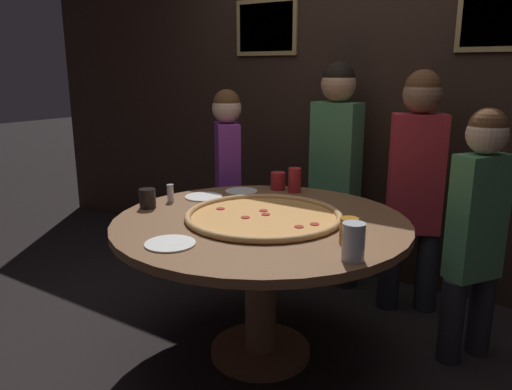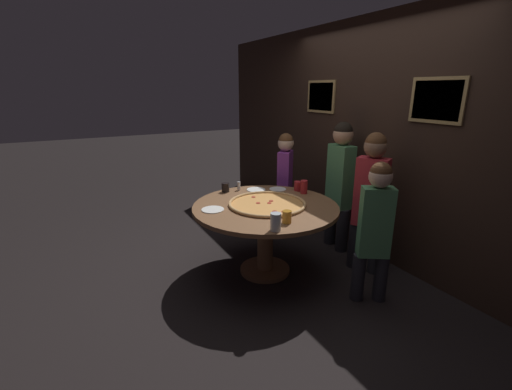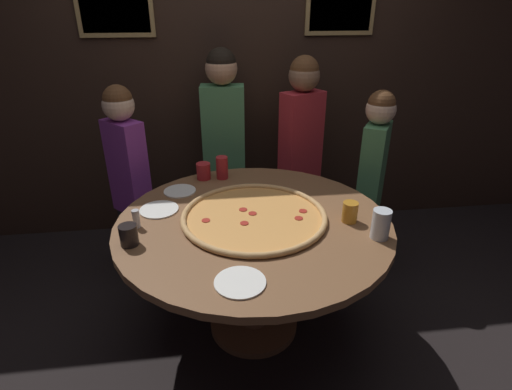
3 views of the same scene
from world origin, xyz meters
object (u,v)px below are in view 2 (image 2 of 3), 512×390
diner_far_right (340,179)px  diner_side_right (285,178)px  dining_table (265,219)px  white_plate_near_front (278,189)px  diner_side_left (370,195)px  diner_centre_back (375,225)px  drink_cup_far_right (287,217)px  drink_cup_beside_pizza (304,187)px  drink_cup_near_right (276,222)px  drink_cup_by_shaker (225,187)px  drink_cup_front_edge (298,186)px  condiment_shaker (239,186)px  white_plate_far_back (256,190)px  white_plate_right_side (213,210)px  giant_pizza (267,204)px

diner_far_right → diner_side_right: (-0.66, -0.32, -0.10)m
dining_table → white_plate_near_front: size_ratio=7.53×
diner_side_left → diner_centre_back: diner_side_left is taller
drink_cup_far_right → diner_side_left: 1.02m
drink_cup_beside_pizza → drink_cup_near_right: 1.09m
drink_cup_by_shaker → dining_table: bearing=14.8°
drink_cup_near_right → diner_side_left: size_ratio=0.10×
white_plate_near_front → diner_side_left: diner_side_left is taller
drink_cup_front_edge → diner_centre_back: diner_centre_back is taller
diner_centre_back → condiment_shaker: bearing=-36.2°
white_plate_far_back → diner_side_right: bearing=114.1°
drink_cup_front_edge → diner_side_right: 0.53m
drink_cup_beside_pizza → drink_cup_far_right: (0.63, -0.65, -0.02)m
drink_cup_by_shaker → diner_centre_back: (1.50, 0.73, -0.06)m
diner_far_right → diner_centre_back: diner_far_right is taller
drink_cup_front_edge → diner_far_right: 0.50m
condiment_shaker → drink_cup_far_right: bearing=-4.0°
white_plate_far_back → diner_side_left: 1.25m
white_plate_right_side → diner_centre_back: bearing=47.2°
dining_table → condiment_shaker: bearing=-179.8°
white_plate_near_front → diner_far_right: size_ratio=0.13×
white_plate_near_front → diner_centre_back: size_ratio=0.15×
dining_table → drink_cup_far_right: (0.50, -0.08, 0.20)m
white_plate_near_front → diner_centre_back: 1.30m
dining_table → drink_cup_near_right: 0.68m
giant_pizza → diner_side_left: 1.04m
drink_cup_beside_pizza → diner_centre_back: (1.02, 0.00, -0.09)m
white_plate_right_side → condiment_shaker: size_ratio=2.22×
dining_table → drink_cup_by_shaker: size_ratio=14.13×
drink_cup_near_right → white_plate_far_back: bearing=158.9°
drink_cup_front_edge → drink_cup_by_shaker: drink_cup_front_edge is taller
white_plate_right_side → diner_far_right: 1.57m
drink_cup_near_right → dining_table: bearing=156.9°
drink_cup_far_right → white_plate_near_front: drink_cup_far_right is taller
white_plate_right_side → white_plate_far_back: bearing=119.4°
drink_cup_near_right → white_plate_near_front: drink_cup_near_right is taller
drink_cup_front_edge → drink_cup_beside_pizza: bearing=-3.7°
giant_pizza → condiment_shaker: bearing=-178.3°
drink_cup_near_right → diner_far_right: diner_far_right is taller
drink_cup_beside_pizza → drink_cup_by_shaker: (-0.48, -0.73, -0.02)m
condiment_shaker → diner_far_right: diner_far_right is taller
diner_centre_back → drink_cup_by_shaker: bearing=-31.2°
dining_table → white_plate_near_front: white_plate_near_front is taller
drink_cup_by_shaker → diner_far_right: bearing=67.0°
drink_cup_by_shaker → diner_side_right: 0.91m
white_plate_right_side → white_plate_far_back: same height
giant_pizza → condiment_shaker: 0.61m
condiment_shaker → diner_far_right: size_ratio=0.06×
white_plate_right_side → white_plate_near_front: 0.96m
drink_cup_front_edge → diner_side_right: (-0.50, 0.16, -0.04)m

